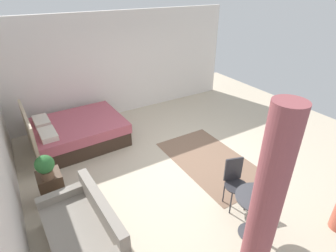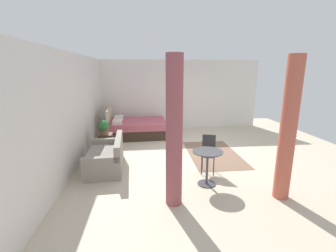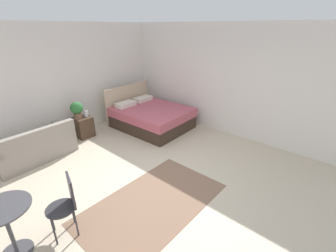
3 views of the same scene
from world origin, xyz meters
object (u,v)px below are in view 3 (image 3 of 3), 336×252
(nightstand, at_px, (84,127))
(cafe_chair_near_window, at_px, (66,201))
(potted_plant, at_px, (77,109))
(couch, at_px, (35,148))
(balcony_table, at_px, (7,222))
(bed, at_px, (150,116))
(vase, at_px, (86,113))

(nightstand, distance_m, cafe_chair_near_window, 3.22)
(potted_plant, height_order, cafe_chair_near_window, potted_plant)
(nightstand, height_order, cafe_chair_near_window, cafe_chair_near_window)
(couch, relative_size, potted_plant, 3.71)
(couch, xyz_separation_m, potted_plant, (1.20, 0.23, 0.52))
(potted_plant, xyz_separation_m, balcony_table, (-2.32, -2.49, -0.26))
(nightstand, height_order, balcony_table, balcony_table)
(nightstand, bearing_deg, potted_plant, 171.27)
(nightstand, distance_m, balcony_table, 3.47)
(bed, bearing_deg, potted_plant, 153.13)
(balcony_table, bearing_deg, vase, 44.22)
(cafe_chair_near_window, bearing_deg, potted_plant, 58.26)
(balcony_table, bearing_deg, cafe_chair_near_window, -17.50)
(cafe_chair_near_window, bearing_deg, bed, 28.20)
(vase, xyz_separation_m, cafe_chair_near_window, (-1.89, -2.68, -0.08))
(couch, height_order, nightstand, couch)
(nightstand, xyz_separation_m, cafe_chair_near_window, (-1.77, -2.68, 0.27))
(couch, relative_size, balcony_table, 2.17)
(potted_plant, height_order, balcony_table, potted_plant)
(couch, xyz_separation_m, nightstand, (1.30, 0.21, -0.00))
(couch, distance_m, vase, 1.48)
(balcony_table, bearing_deg, bed, 21.75)
(nightstand, relative_size, balcony_table, 0.71)
(potted_plant, distance_m, vase, 0.28)
(nightstand, bearing_deg, cafe_chair_near_window, -123.40)
(bed, height_order, potted_plant, bed)
(balcony_table, relative_size, cafe_chair_near_window, 0.84)
(bed, distance_m, vase, 1.76)
(vase, xyz_separation_m, balcony_table, (-2.54, -2.47, -0.09))
(nightstand, xyz_separation_m, potted_plant, (-0.10, 0.02, 0.52))
(bed, distance_m, cafe_chair_near_window, 3.86)
(bed, relative_size, balcony_table, 2.81)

